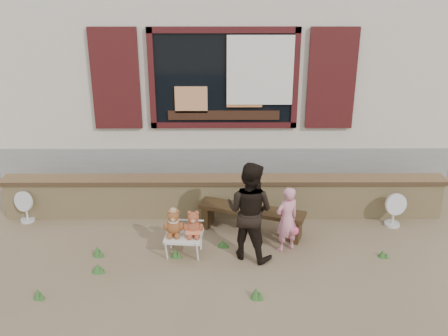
{
  "coord_description": "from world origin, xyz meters",
  "views": [
    {
      "loc": [
        -0.03,
        -6.67,
        4.0
      ],
      "look_at": [
        0.0,
        0.6,
        1.0
      ],
      "focal_mm": 42.0,
      "sensor_mm": 36.0,
      "label": 1
    }
  ],
  "objects_px": {
    "folding_chair": "(184,237)",
    "teddy_bear_right": "(193,223)",
    "bench": "(251,215)",
    "adult": "(250,211)",
    "child": "(287,219)",
    "teddy_bear_left": "(174,222)"
  },
  "relations": [
    {
      "from": "folding_chair",
      "to": "child",
      "type": "bearing_deg",
      "value": 9.97
    },
    {
      "from": "bench",
      "to": "folding_chair",
      "type": "relative_size",
      "value": 2.96
    },
    {
      "from": "teddy_bear_left",
      "to": "teddy_bear_right",
      "type": "relative_size",
      "value": 1.02
    },
    {
      "from": "teddy_bear_left",
      "to": "adult",
      "type": "height_order",
      "value": "adult"
    },
    {
      "from": "bench",
      "to": "adult",
      "type": "xyz_separation_m",
      "value": [
        -0.07,
        -0.67,
        0.41
      ]
    },
    {
      "from": "child",
      "to": "teddy_bear_left",
      "type": "bearing_deg",
      "value": -23.73
    },
    {
      "from": "bench",
      "to": "adult",
      "type": "bearing_deg",
      "value": -76.86
    },
    {
      "from": "teddy_bear_right",
      "to": "bench",
      "type": "bearing_deg",
      "value": 42.37
    },
    {
      "from": "folding_chair",
      "to": "child",
      "type": "xyz_separation_m",
      "value": [
        1.46,
        0.12,
        0.21
      ]
    },
    {
      "from": "bench",
      "to": "teddy_bear_left",
      "type": "distance_m",
      "value": 1.3
    },
    {
      "from": "bench",
      "to": "teddy_bear_right",
      "type": "bearing_deg",
      "value": -124.0
    },
    {
      "from": "folding_chair",
      "to": "teddy_bear_right",
      "type": "distance_m",
      "value": 0.26
    },
    {
      "from": "folding_chair",
      "to": "teddy_bear_right",
      "type": "height_order",
      "value": "teddy_bear_right"
    },
    {
      "from": "bench",
      "to": "teddy_bear_left",
      "type": "relative_size",
      "value": 4.12
    },
    {
      "from": "adult",
      "to": "teddy_bear_left",
      "type": "bearing_deg",
      "value": 24.32
    },
    {
      "from": "child",
      "to": "folding_chair",
      "type": "bearing_deg",
      "value": -22.86
    },
    {
      "from": "bench",
      "to": "adult",
      "type": "distance_m",
      "value": 0.79
    },
    {
      "from": "bench",
      "to": "child",
      "type": "xyz_separation_m",
      "value": [
        0.47,
        -0.51,
        0.19
      ]
    },
    {
      "from": "bench",
      "to": "child",
      "type": "relative_size",
      "value": 1.66
    },
    {
      "from": "child",
      "to": "adult",
      "type": "relative_size",
      "value": 0.69
    },
    {
      "from": "bench",
      "to": "folding_chair",
      "type": "xyz_separation_m",
      "value": [
        -0.99,
        -0.63,
        -0.02
      ]
    },
    {
      "from": "folding_chair",
      "to": "teddy_bear_right",
      "type": "xyz_separation_m",
      "value": [
        0.14,
        -0.01,
        0.22
      ]
    }
  ]
}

